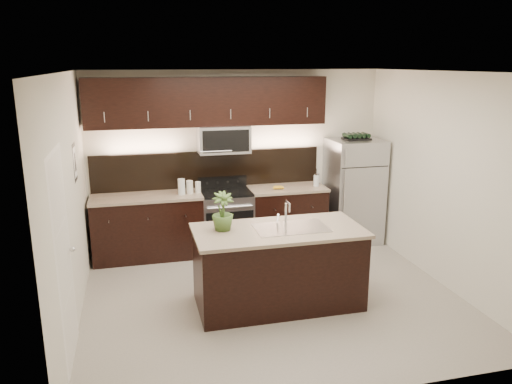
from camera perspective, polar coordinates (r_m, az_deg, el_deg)
ground at (r=6.30m, az=1.81°, el=-11.81°), size 4.50×4.50×0.00m
room_walls at (r=5.69m, az=0.97°, el=3.39°), size 4.52×4.02×2.71m
counter_run at (r=7.57m, az=-4.96°, el=-3.40°), size 3.51×0.65×0.94m
upper_fixtures at (r=7.38m, az=-5.23°, el=9.40°), size 3.49×0.40×1.66m
island at (r=5.93m, az=2.54°, el=-8.53°), size 1.96×0.96×0.94m
sink_faucet at (r=5.81m, az=3.99°, el=-3.94°), size 0.84×0.50×0.28m
refrigerator at (r=8.06m, az=11.09°, el=0.10°), size 0.79×0.71×1.64m
wine_rack at (r=7.89m, az=11.40°, el=6.21°), size 0.41×0.25×0.10m
plant at (r=5.67m, az=-3.83°, el=-2.23°), size 0.28×0.28×0.44m
canisters at (r=7.34m, az=-7.81°, el=0.59°), size 0.34×0.14×0.23m
french_press at (r=7.77m, az=6.92°, el=1.39°), size 0.09×0.09×0.27m
bananas at (r=7.55m, az=2.20°, el=0.54°), size 0.19×0.16×0.05m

